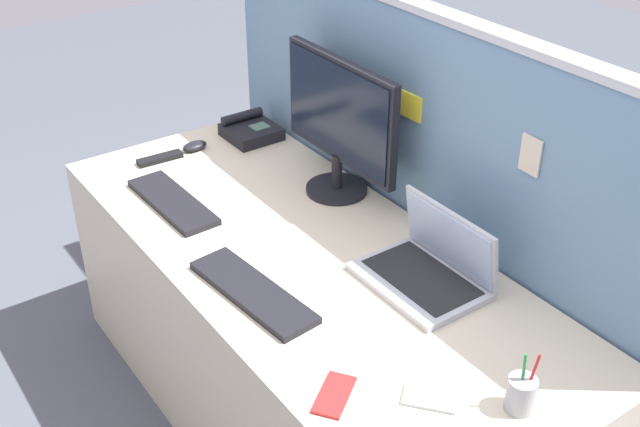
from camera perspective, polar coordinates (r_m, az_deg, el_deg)
The scene contains 13 objects.
ground_plane at distance 2.88m, azimuth -0.84°, elevation -14.75°, with size 10.00×10.00×0.00m, color #4C515B.
desk at distance 2.64m, azimuth -0.90°, elevation -9.30°, with size 1.96×0.81×0.72m, color beige.
cubicle_divider at distance 2.66m, azimuth 6.99°, elevation 0.03°, with size 2.07×0.07×1.40m.
desktop_monitor at distance 2.62m, azimuth 1.42°, elevation 6.81°, with size 0.55×0.21×0.48m.
laptop at distance 2.29m, azimuth 7.97°, elevation -3.73°, with size 0.36×0.26×0.21m.
desk_phone at distance 3.11m, azimuth -5.05°, elevation 6.02°, with size 0.20×0.19×0.08m.
keyboard_main at distance 2.69m, azimuth -10.60°, elevation 0.83°, with size 0.42×0.13×0.02m, color black.
keyboard_spare at distance 2.24m, azimuth -4.89°, elevation -5.65°, with size 0.45×0.13×0.02m, color black.
computer_mouse_right_hand at distance 3.04m, azimuth -9.05°, elevation 4.84°, with size 0.06×0.10×0.03m, color black.
pen_cup at distance 1.93m, azimuth 14.33°, elevation -12.51°, with size 0.07×0.07×0.17m.
cell_phone_red_case at distance 1.93m, azimuth 1.04°, elevation -12.97°, with size 0.07×0.14×0.01m, color #B22323.
cell_phone_silver_slab at distance 1.94m, azimuth 7.96°, elevation -13.07°, with size 0.07×0.13×0.01m, color #B7BAC1.
tv_remote at distance 2.99m, azimuth -11.49°, elevation 3.92°, with size 0.04×0.17×0.02m, color black.
Camera 1 is at (1.66, -1.12, 2.08)m, focal length 44.28 mm.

